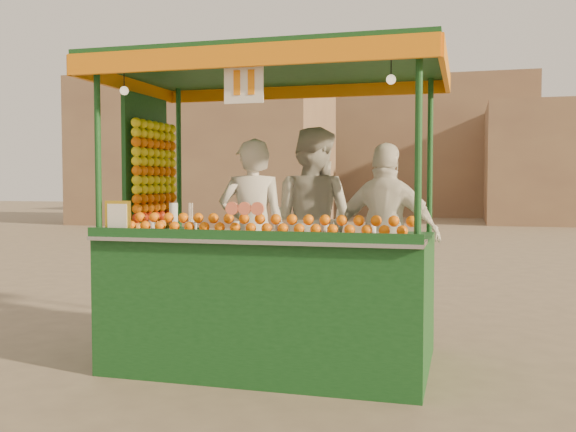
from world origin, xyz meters
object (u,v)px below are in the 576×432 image
(vendor_middle, at_px, (312,222))
(vendor_left, at_px, (252,231))
(juice_cart, at_px, (263,267))
(vendor_right, at_px, (387,235))

(vendor_middle, bearing_deg, vendor_left, 56.48)
(juice_cart, height_order, vendor_left, juice_cart)
(juice_cart, xyz_separation_m, vendor_middle, (0.28, 0.81, 0.38))
(juice_cart, distance_m, vendor_middle, 0.94)
(vendor_middle, xyz_separation_m, vendor_right, (0.82, -0.35, -0.09))
(vendor_left, bearing_deg, vendor_middle, -155.24)
(juice_cart, relative_size, vendor_right, 1.78)
(vendor_right, bearing_deg, vendor_left, 15.57)
(vendor_left, relative_size, vendor_middle, 0.93)
(vendor_left, distance_m, vendor_right, 1.33)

